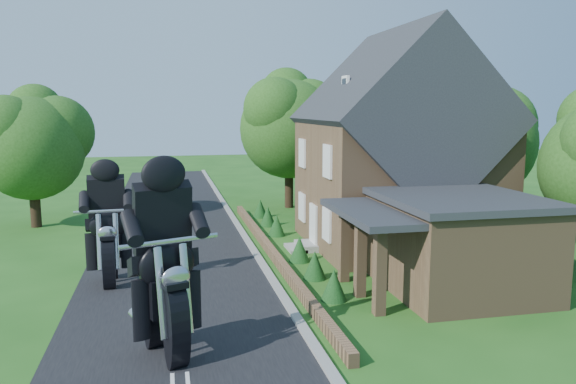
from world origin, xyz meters
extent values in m
plane|color=#1F5116|center=(0.00, 0.00, 0.00)|extent=(120.00, 120.00, 0.00)
cube|color=black|center=(0.00, 0.00, 0.01)|extent=(7.00, 80.00, 0.02)
cube|color=gray|center=(3.65, 0.00, 0.06)|extent=(0.30, 80.00, 0.12)
cube|color=brown|center=(4.30, 5.00, 0.20)|extent=(0.30, 22.00, 0.40)
cube|color=brown|center=(10.50, 6.00, 3.00)|extent=(8.00, 8.00, 6.00)
cube|color=#24262B|center=(10.50, 6.00, 6.00)|extent=(8.48, 8.64, 8.48)
cube|color=brown|center=(12.50, 6.00, 9.20)|extent=(0.60, 0.90, 1.60)
cube|color=white|center=(7.90, 6.00, 7.50)|extent=(0.12, 0.80, 0.90)
cube|color=black|center=(7.84, 6.00, 7.50)|extent=(0.04, 0.55, 0.65)
cube|color=white|center=(6.44, 6.00, 1.05)|extent=(0.10, 1.10, 2.10)
cube|color=gray|center=(6.10, 6.00, 0.15)|extent=(0.80, 1.60, 0.30)
cube|color=gray|center=(5.60, 6.00, 0.07)|extent=(0.80, 1.60, 0.15)
cube|color=white|center=(6.44, 3.80, 1.60)|extent=(0.10, 1.10, 1.40)
cube|color=black|center=(6.42, 3.80, 1.60)|extent=(0.04, 0.92, 1.22)
cube|color=white|center=(6.44, 8.20, 1.60)|extent=(0.10, 1.10, 1.40)
cube|color=black|center=(6.42, 8.20, 1.60)|extent=(0.04, 0.92, 1.22)
cube|color=white|center=(6.44, 3.80, 4.30)|extent=(0.10, 1.10, 1.40)
cube|color=black|center=(6.42, 3.80, 4.30)|extent=(0.04, 0.92, 1.22)
cube|color=white|center=(6.44, 8.20, 4.30)|extent=(0.10, 1.10, 1.40)
cube|color=black|center=(6.42, 8.20, 4.30)|extent=(0.04, 0.92, 1.22)
cube|color=brown|center=(10.00, -0.80, 1.60)|extent=(5.00, 5.60, 3.20)
cube|color=#24262B|center=(10.00, -0.80, 3.32)|extent=(5.30, 5.94, 0.24)
cube|color=#24262B|center=(6.90, -0.80, 2.95)|extent=(2.60, 5.32, 0.22)
cube|color=brown|center=(6.30, -2.60, 1.40)|extent=(0.35, 0.35, 2.80)
cube|color=brown|center=(6.30, -0.80, 1.40)|extent=(0.35, 0.35, 2.80)
cube|color=brown|center=(6.30, 1.00, 1.40)|extent=(0.35, 0.35, 2.80)
cylinder|color=black|center=(16.50, 8.50, 1.50)|extent=(0.56, 0.56, 3.00)
sphere|color=#204915|center=(16.50, 8.50, 4.65)|extent=(6.00, 6.00, 6.00)
sphere|color=#204915|center=(17.85, 9.10, 5.55)|extent=(4.32, 4.32, 4.32)
sphere|color=#204915|center=(15.45, 7.60, 5.85)|extent=(3.72, 3.72, 3.72)
sphere|color=#204915|center=(16.60, 9.70, 6.75)|extent=(3.30, 3.30, 3.30)
cylinder|color=black|center=(14.00, 16.00, 1.80)|extent=(0.56, 0.56, 3.60)
sphere|color=#204915|center=(14.00, 16.00, 5.58)|extent=(7.20, 7.20, 7.20)
sphere|color=#204915|center=(15.62, 16.72, 6.66)|extent=(5.18, 5.18, 5.18)
sphere|color=#204915|center=(12.74, 14.92, 7.02)|extent=(4.46, 4.46, 4.46)
sphere|color=#204915|center=(14.10, 17.44, 8.10)|extent=(3.96, 3.96, 3.96)
cylinder|color=black|center=(8.00, 17.00, 1.70)|extent=(0.56, 0.56, 3.40)
sphere|color=#204915|center=(8.00, 17.00, 5.16)|extent=(6.40, 6.40, 6.40)
sphere|color=#204915|center=(9.44, 17.64, 6.12)|extent=(4.61, 4.61, 4.61)
sphere|color=#204915|center=(6.88, 16.04, 6.44)|extent=(3.97, 3.97, 3.97)
sphere|color=#204915|center=(8.10, 18.28, 7.40)|extent=(3.52, 3.52, 3.52)
cylinder|color=black|center=(-7.00, 14.00, 1.40)|extent=(0.56, 0.56, 2.80)
sphere|color=#204915|center=(-7.00, 14.00, 4.34)|extent=(5.60, 5.60, 5.60)
sphere|color=#204915|center=(-5.74, 14.56, 5.18)|extent=(4.03, 4.03, 4.03)
sphere|color=#204915|center=(-7.98, 13.16, 5.46)|extent=(3.47, 3.47, 3.47)
sphere|color=#204915|center=(-6.90, 15.12, 6.30)|extent=(3.08, 3.08, 3.08)
cone|color=#123A14|center=(5.30, -1.00, 0.55)|extent=(0.90, 0.90, 1.10)
cone|color=#123A14|center=(5.30, 1.50, 0.55)|extent=(0.90, 0.90, 1.10)
cone|color=#123A14|center=(5.30, 4.00, 0.55)|extent=(0.90, 0.90, 1.10)
cone|color=#123A14|center=(5.30, 9.00, 0.55)|extent=(0.90, 0.90, 1.10)
cone|color=#123A14|center=(5.30, 11.50, 0.55)|extent=(0.90, 0.90, 1.10)
cone|color=#123A14|center=(5.30, 14.00, 0.55)|extent=(0.90, 0.90, 1.10)
camera|label=1|loc=(-0.18, -18.64, 6.51)|focal=35.00mm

